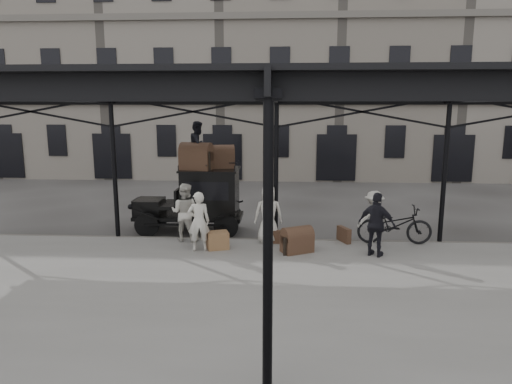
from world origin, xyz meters
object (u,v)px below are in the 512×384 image
at_px(taxi, 201,197).
at_px(bicycle, 395,225).
at_px(porter_official, 377,225).
at_px(steamer_trunk_platform, 297,241).
at_px(porter_left, 199,221).
at_px(steamer_trunk_roof_near, 196,158).

distance_m(taxi, bicycle, 6.27).
relative_size(porter_official, steamer_trunk_platform, 2.10).
bearing_deg(porter_left, steamer_trunk_platform, 168.87).
bearing_deg(taxi, bicycle, -13.62).
xyz_separation_m(porter_left, bicycle, (5.71, 0.98, -0.28)).
bearing_deg(steamer_trunk_platform, porter_left, 152.30).
distance_m(porter_official, steamer_trunk_roof_near, 6.09).
distance_m(porter_official, bicycle, 1.47).
distance_m(taxi, steamer_trunk_platform, 4.06).
height_order(porter_left, bicycle, porter_left).
distance_m(taxi, porter_official, 5.94).
height_order(porter_official, bicycle, porter_official).
relative_size(bicycle, steamer_trunk_platform, 2.60).
distance_m(porter_official, steamer_trunk_platform, 2.23).
bearing_deg(steamer_trunk_roof_near, porter_official, -12.22).
height_order(porter_left, steamer_trunk_roof_near, steamer_trunk_roof_near).
bearing_deg(steamer_trunk_platform, taxi, 114.42).
bearing_deg(porter_left, taxi, -92.61).
relative_size(porter_left, bicycle, 0.78).
height_order(taxi, porter_official, taxi).
relative_size(taxi, bicycle, 1.67).
relative_size(taxi, steamer_trunk_roof_near, 3.63).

